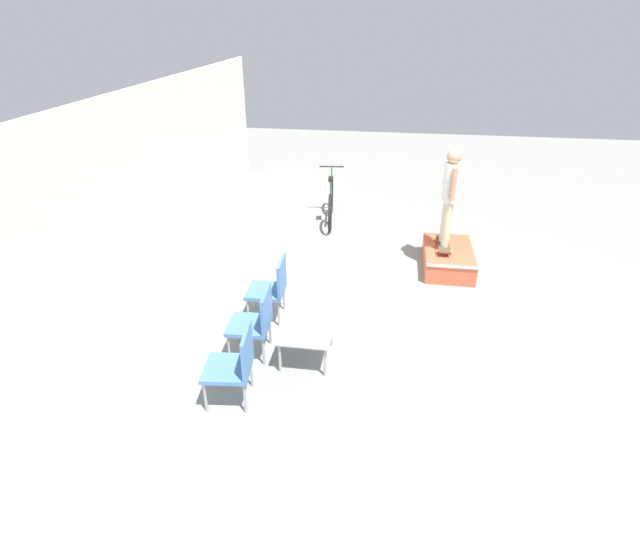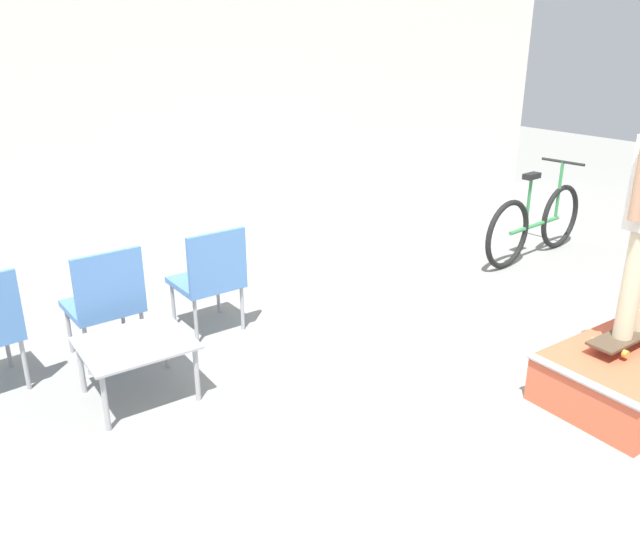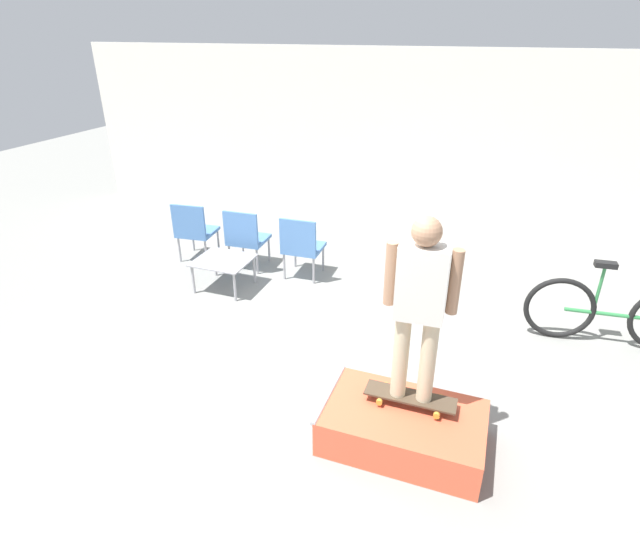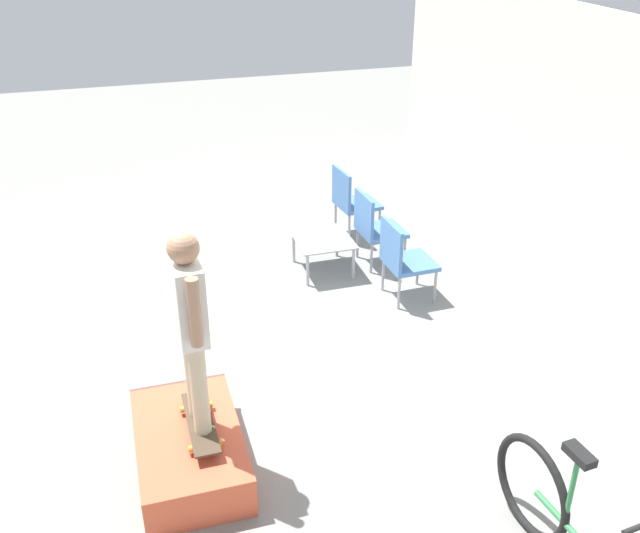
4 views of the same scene
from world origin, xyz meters
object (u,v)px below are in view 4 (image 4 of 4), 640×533
Objects in this scene: patio_chair_right at (403,257)px; person_skater at (190,318)px; skateboard_on_ramp at (201,423)px; patio_chair_left at (351,199)px; coffee_table at (323,242)px; patio_chair_center at (375,225)px; skate_ramp_box at (189,448)px.

person_skater is at bearing 126.53° from patio_chair_right.
patio_chair_left is (-3.78, 2.53, 0.09)m from skateboard_on_ramp.
person_skater is at bearing -32.83° from coffee_table.
patio_chair_center is 0.88m from patio_chair_right.
patio_chair_center reaches higher than coffee_table.
person_skater reaches higher than patio_chair_right.
person_skater is 1.73× the size of patio_chair_right.
patio_chair_right is at bearing 125.34° from person_skater.
patio_chair_center is (0.00, 0.65, 0.14)m from coffee_table.
patio_chair_left is at bearing 145.77° from skateboard_on_ramp.
skateboard_on_ramp is 0.48× the size of person_skater.
skate_ramp_box is at bearing -105.26° from skateboard_on_ramp.
patio_chair_center is (0.87, -0.00, 0.00)m from patio_chair_left.
patio_chair_right reaches higher than skateboard_on_ramp.
patio_chair_center reaches higher than skate_ramp_box.
patio_chair_center is at bearing 135.57° from person_skater.
patio_chair_right is (0.88, 0.65, 0.14)m from coffee_table.
person_skater is 4.63m from patio_chair_left.
coffee_table is at bearing 146.75° from skateboard_on_ramp.
patio_chair_center reaches higher than skateboard_on_ramp.
patio_chair_right is at bearing 36.48° from coffee_table.
patio_chair_right is (0.88, -0.00, 0.00)m from patio_chair_center.
patio_chair_center is at bearing 137.54° from skate_ramp_box.
patio_chair_left is (-0.87, 0.65, 0.14)m from coffee_table.
patio_chair_right is at bearing 177.22° from patio_chair_center.
coffee_table is (-2.89, 1.98, 0.20)m from skate_ramp_box.
coffee_table is 1.11m from patio_chair_right.
person_skater is 3.95m from patio_chair_center.
patio_chair_left is at bearing -2.22° from patio_chair_right.
skate_ramp_box is at bearing 138.75° from patio_chair_left.
coffee_table is at bearing 86.82° from patio_chair_center.
patio_chair_right is (-2.00, 2.64, 0.34)m from skate_ramp_box.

